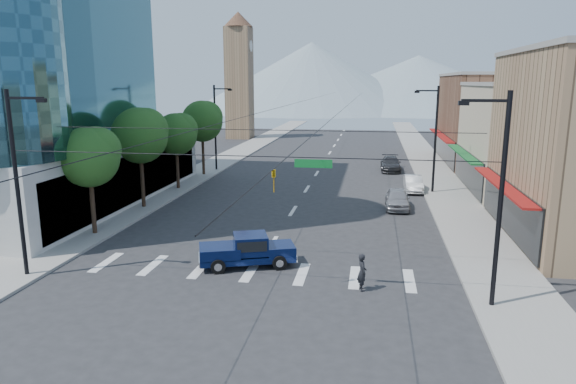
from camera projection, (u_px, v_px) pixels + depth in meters
The scene contains 20 objects.
ground at pixel (247, 283), 24.28m from camera, with size 160.00×160.00×0.00m, color #28282B.
sidewalk_left at pixel (231, 157), 64.76m from camera, with size 4.00×120.00×0.15m, color gray.
sidewalk_right at pixel (426, 161), 60.92m from camera, with size 4.00×120.00×0.15m, color gray.
shop_mid at pixel (545, 140), 43.28m from camera, with size 12.00×14.00×9.00m, color tan.
shop_far at pixel (501, 120), 58.61m from camera, with size 12.00×18.00×10.00m, color brown.
clock_tower at pixel (239, 74), 84.47m from camera, with size 4.80×4.80×20.40m.
mountain_left at pixel (312, 77), 169.03m from camera, with size 80.00×80.00×22.00m, color gray.
mountain_right at pixel (418, 83), 173.49m from camera, with size 90.00×90.00×18.00m, color gray.
tree_near at pixel (92, 155), 30.88m from camera, with size 3.65×3.64×6.71m.
tree_midnear at pixel (142, 134), 37.50m from camera, with size 4.09×4.09×7.52m.
tree_midfar at pixel (178, 133), 44.38m from camera, with size 3.65×3.64×6.71m.
tree_far at pixel (204, 120), 51.01m from camera, with size 4.09×4.09×7.52m.
signal_rig at pixel (244, 191), 22.31m from camera, with size 21.80×0.20×9.00m.
lamp_pole_nw at pixel (216, 124), 53.88m from camera, with size 2.00×0.25×9.00m.
lamp_pole_ne at pixel (434, 135), 42.75m from camera, with size 2.00×0.25×9.00m.
pickup_truck at pixel (247, 250), 26.31m from camera, with size 5.22×3.27×1.67m.
pedestrian at pixel (362, 272), 23.24m from camera, with size 0.63×0.41×1.73m, color black.
parked_car_near at pixel (397, 199), 38.37m from camera, with size 1.75×4.34×1.48m, color #9A999E.
parked_car_mid at pixel (413, 184), 44.38m from camera, with size 1.44×4.14×1.37m, color silver.
parked_car_far at pixel (391, 164), 54.70m from camera, with size 2.08×5.11×1.48m, color #333235.
Camera 1 is at (5.64, -22.21, 9.32)m, focal length 32.00 mm.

